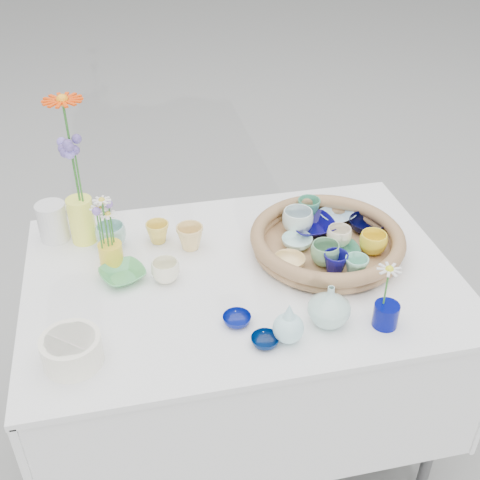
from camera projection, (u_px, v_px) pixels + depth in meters
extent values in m
plane|color=gray|center=(241.00, 438.00, 2.21)|extent=(80.00, 80.00, 0.00)
imported|color=#080350|center=(312.00, 226.00, 1.92)|extent=(0.15, 0.15, 0.04)
imported|color=black|center=(367.00, 225.00, 1.93)|extent=(0.14, 0.14, 0.04)
imported|color=yellow|center=(373.00, 243.00, 1.82)|extent=(0.09, 0.09, 0.07)
imported|color=#327355|center=(342.00, 251.00, 1.82)|extent=(0.11, 0.11, 0.03)
imported|color=#6AA371|center=(325.00, 254.00, 1.77)|extent=(0.11, 0.11, 0.07)
imported|color=silver|center=(297.00, 242.00, 1.85)|extent=(0.10, 0.10, 0.03)
imported|color=silver|center=(298.00, 221.00, 1.91)|extent=(0.13, 0.13, 0.08)
imported|color=#FFEBCD|center=(339.00, 236.00, 1.85)|extent=(0.10, 0.10, 0.06)
imported|color=#99BFDA|center=(337.00, 216.00, 1.98)|extent=(0.14, 0.14, 0.03)
imported|color=#0F0C63|center=(335.00, 263.00, 1.73)|extent=(0.09, 0.09, 0.07)
imported|color=#EECC84|center=(289.00, 262.00, 1.77)|extent=(0.11, 0.11, 0.03)
imported|color=#82CEB0|center=(356.00, 267.00, 1.72)|extent=(0.09, 0.09, 0.06)
imported|color=#398866|center=(309.00, 209.00, 1.98)|extent=(0.09, 0.09, 0.07)
imported|color=#ECCB4E|center=(158.00, 232.00, 1.89)|extent=(0.08, 0.08, 0.07)
imported|color=#EAC577|center=(190.00, 237.00, 1.86)|extent=(0.10, 0.10, 0.08)
imported|color=#4EA961|center=(123.00, 275.00, 1.75)|extent=(0.16, 0.16, 0.03)
imported|color=#F6F1CB|center=(166.00, 271.00, 1.73)|extent=(0.09, 0.09, 0.06)
imported|color=#051068|center=(237.00, 320.00, 1.59)|extent=(0.09, 0.09, 0.02)
imported|color=#93C7C0|center=(111.00, 236.00, 1.87)|extent=(0.10, 0.10, 0.07)
imported|color=#00133F|center=(265.00, 341.00, 1.53)|extent=(0.09, 0.09, 0.02)
imported|color=#A9D0C4|center=(329.00, 305.00, 1.57)|extent=(0.14, 0.14, 0.12)
cylinder|color=#010767|center=(386.00, 315.00, 1.57)|extent=(0.08, 0.08, 0.07)
cylinder|color=#FAFF53|center=(82.00, 220.00, 1.88)|extent=(0.10, 0.10, 0.15)
cylinder|color=yellow|center=(111.00, 255.00, 1.79)|extent=(0.08, 0.08, 0.08)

